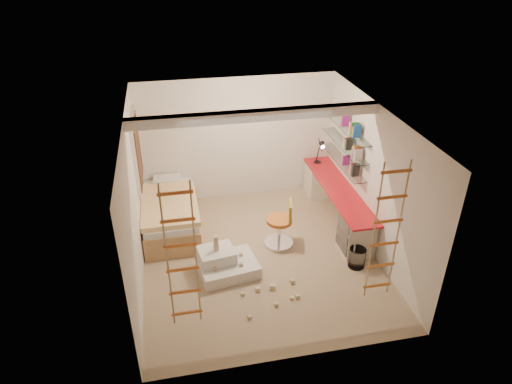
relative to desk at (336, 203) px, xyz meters
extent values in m
plane|color=#9B8164|center=(-1.72, -0.86, -0.40)|extent=(4.50, 4.50, 0.00)
cube|color=white|center=(-1.72, -0.56, 2.12)|extent=(4.00, 0.18, 0.16)
cube|color=white|center=(-3.69, 0.64, 1.15)|extent=(0.06, 1.15, 1.35)
cube|color=#4C2D1E|center=(-3.65, 0.64, 1.15)|extent=(0.02, 1.00, 1.20)
cylinder|color=white|center=(-0.14, -1.45, -0.23)|extent=(0.28, 0.28, 0.36)
cube|color=red|center=(0.00, -0.03, 0.33)|extent=(0.55, 2.80, 0.04)
cube|color=beige|center=(0.00, 1.07, -0.05)|extent=(0.52, 0.55, 0.71)
cube|color=beige|center=(0.00, -1.03, -0.05)|extent=(0.52, 0.55, 0.71)
cube|color=#4C4742|center=(-0.27, -1.03, 0.21)|extent=(0.02, 0.50, 0.18)
cube|color=#4C4742|center=(-0.27, -1.03, -0.01)|extent=(0.02, 0.50, 0.18)
cube|color=#4C4742|center=(-0.27, -1.03, -0.23)|extent=(0.02, 0.50, 0.18)
cube|color=white|center=(0.15, 0.27, 0.75)|extent=(0.25, 1.80, 0.01)
cube|color=white|center=(0.15, 0.27, 1.10)|extent=(0.25, 1.80, 0.01)
cube|color=white|center=(0.15, 0.27, 1.45)|extent=(0.25, 1.80, 0.01)
cube|color=#AD7F51|center=(-3.20, 0.37, -0.18)|extent=(1.00, 2.00, 0.45)
cube|color=white|center=(-3.20, 0.37, 0.11)|extent=(0.95, 1.95, 0.12)
cube|color=#FCAC35|center=(-3.20, 0.22, 0.22)|extent=(1.02, 1.60, 0.10)
cube|color=white|center=(-3.20, 1.17, 0.23)|extent=(0.55, 0.35, 0.12)
cylinder|color=black|center=(-0.05, 1.12, 0.36)|extent=(0.14, 0.14, 0.02)
cylinder|color=black|center=(-0.05, 1.12, 0.55)|extent=(0.02, 0.15, 0.36)
cylinder|color=black|center=(-0.05, 1.02, 0.80)|extent=(0.02, 0.27, 0.20)
cone|color=black|center=(-0.05, 0.90, 0.85)|extent=(0.12, 0.14, 0.15)
cylinder|color=#FFEABF|center=(-0.05, 0.86, 0.82)|extent=(0.08, 0.04, 0.08)
cylinder|color=#BE6424|center=(-1.29, -0.57, 0.12)|extent=(0.57, 0.57, 0.07)
cube|color=#B38822|center=(-1.11, -0.61, 0.33)|extent=(0.13, 0.35, 0.33)
cylinder|color=silver|center=(-1.29, -0.57, -0.12)|extent=(0.07, 0.07, 0.46)
cylinder|color=silver|center=(-1.29, -0.57, -0.38)|extent=(0.65, 0.65, 0.06)
cube|color=silver|center=(-2.32, -1.16, -0.30)|extent=(1.06, 0.88, 0.21)
cube|color=silver|center=(-2.49, -1.08, -0.09)|extent=(0.65, 0.56, 0.21)
cube|color=#CCB284|center=(-2.49, -1.08, 0.06)|extent=(0.09, 0.09, 0.08)
cube|color=#CCB284|center=(-2.49, -1.08, 0.14)|extent=(0.08, 0.08, 0.07)
cube|color=#CCB284|center=(-2.49, -1.08, 0.23)|extent=(0.07, 0.07, 0.12)
cube|color=#CCB284|center=(-2.12, -1.31, -0.16)|extent=(0.06, 0.06, 0.06)
cube|color=#CCB284|center=(-2.08, -1.04, -0.16)|extent=(0.06, 0.06, 0.06)
cube|color=#CCB284|center=(-2.56, -1.34, -0.16)|extent=(0.06, 0.06, 0.06)
cube|color=#CCB284|center=(-1.45, -2.03, -0.37)|extent=(0.07, 0.07, 0.07)
cube|color=#CCB284|center=(-1.34, -1.65, -0.37)|extent=(0.07, 0.07, 0.07)
cube|color=#CCB284|center=(-1.92, -1.72, -0.37)|extent=(0.07, 0.07, 0.07)
cube|color=#CCB284|center=(-2.18, -1.78, -0.37)|extent=(0.07, 0.07, 0.07)
cube|color=#CCB284|center=(-1.72, -2.11, -0.37)|extent=(0.07, 0.07, 0.07)
cube|color=#CCB284|center=(-1.68, -1.72, -0.37)|extent=(0.07, 0.07, 0.07)
cube|color=#CCB284|center=(-1.35, -2.01, -0.37)|extent=(0.07, 0.07, 0.07)
cube|color=#CCB284|center=(-2.16, -2.29, -0.37)|extent=(0.07, 0.07, 0.07)
cube|color=#262626|center=(0.15, 0.27, 0.86)|extent=(0.14, 0.46, 0.22)
cube|color=#1E722D|center=(0.15, 0.27, 1.21)|extent=(0.14, 0.64, 0.22)
cube|color=red|center=(0.15, 0.27, 1.56)|extent=(0.14, 0.70, 0.22)
camera|label=1|loc=(-3.06, -7.17, 4.58)|focal=32.00mm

